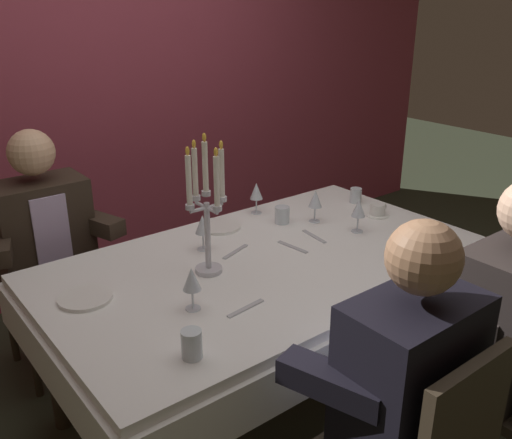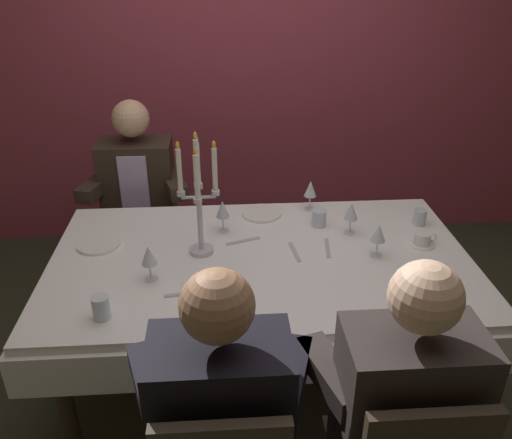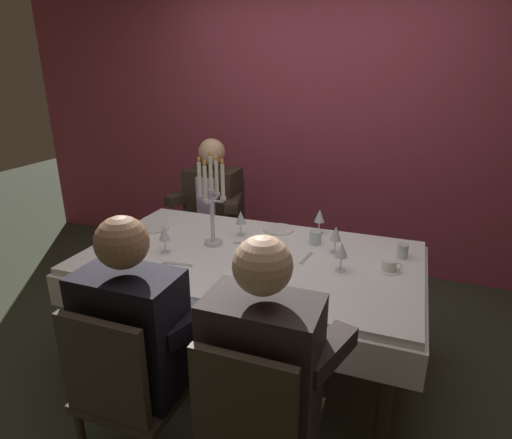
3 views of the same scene
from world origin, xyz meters
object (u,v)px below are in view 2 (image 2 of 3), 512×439
at_px(dining_table, 261,279).
at_px(water_tumbler_0, 420,217).
at_px(coffee_cup_0, 422,240).
at_px(candelabra, 199,199).
at_px(wine_glass_1, 310,189).
at_px(dinner_plate_0, 99,244).
at_px(dinner_plate_1, 261,213).
at_px(water_tumbler_1, 319,218).
at_px(wine_glass_2, 379,234).
at_px(seated_diner_2, 407,404).
at_px(wine_glass_4, 351,212).
at_px(water_tumbler_2, 101,307).
at_px(seated_diner_1, 222,414).
at_px(wine_glass_0, 223,210).
at_px(seated_diner_0, 138,184).
at_px(wine_glass_3, 149,256).

height_order(dining_table, water_tumbler_0, water_tumbler_0).
bearing_deg(coffee_cup_0, candelabra, 179.94).
bearing_deg(wine_glass_1, dining_table, -122.43).
bearing_deg(dinner_plate_0, dinner_plate_1, 18.67).
xyz_separation_m(candelabra, water_tumbler_1, (0.58, 0.22, -0.23)).
xyz_separation_m(wine_glass_2, coffee_cup_0, (0.24, 0.08, -0.09)).
distance_m(wine_glass_1, seated_diner_2, 1.36).
xyz_separation_m(water_tumbler_0, seated_diner_2, (-0.44, -1.15, -0.04)).
bearing_deg(water_tumbler_0, wine_glass_1, 158.76).
bearing_deg(dinner_plate_0, wine_glass_2, -8.04).
xyz_separation_m(wine_glass_4, water_tumbler_1, (-0.14, 0.09, -0.07)).
relative_size(dinner_plate_1, wine_glass_2, 1.26).
xyz_separation_m(water_tumbler_2, seated_diner_1, (0.45, -0.49, -0.05)).
distance_m(candelabra, seated_diner_1, 0.99).
bearing_deg(dinner_plate_0, coffee_cup_0, -3.61).
bearing_deg(wine_glass_4, coffee_cup_0, -23.14).
relative_size(dining_table, wine_glass_1, 11.83).
distance_m(dining_table, wine_glass_4, 0.54).
bearing_deg(wine_glass_1, wine_glass_0, -155.64).
bearing_deg(dining_table, dinner_plate_1, 85.20).
relative_size(candelabra, dinner_plate_1, 2.79).
bearing_deg(coffee_cup_0, water_tumbler_2, -162.01).
distance_m(dining_table, coffee_cup_0, 0.78).
height_order(dining_table, seated_diner_0, seated_diner_0).
height_order(candelabra, coffee_cup_0, candelabra).
bearing_deg(water_tumbler_2, wine_glass_0, 54.44).
relative_size(wine_glass_4, water_tumbler_1, 1.95).
bearing_deg(wine_glass_0, wine_glass_4, -5.84).
height_order(wine_glass_3, water_tumbler_2, wine_glass_3).
relative_size(candelabra, seated_diner_1, 0.46).
height_order(wine_glass_3, coffee_cup_0, wine_glass_3).
relative_size(dinner_plate_0, dinner_plate_1, 0.98).
bearing_deg(wine_glass_1, water_tumbler_0, -21.24).
xyz_separation_m(candelabra, seated_diner_2, (0.65, -0.95, -0.28)).
xyz_separation_m(candelabra, wine_glass_1, (0.57, 0.41, -0.16)).
bearing_deg(seated_diner_2, wine_glass_2, 80.84).
distance_m(coffee_cup_0, seated_diner_0, 1.66).
xyz_separation_m(dinner_plate_0, wine_glass_1, (1.05, 0.31, 0.11)).
distance_m(dinner_plate_0, dinner_plate_1, 0.83).
bearing_deg(dinner_plate_0, wine_glass_1, 16.52).
distance_m(wine_glass_0, wine_glass_2, 0.75).
bearing_deg(dinner_plate_1, water_tumbler_2, -129.30).
relative_size(wine_glass_2, wine_glass_3, 1.00).
bearing_deg(dinner_plate_0, seated_diner_0, 83.10).
distance_m(wine_glass_3, wine_glass_4, 0.99).
xyz_separation_m(wine_glass_2, wine_glass_3, (-1.00, -0.12, 0.00)).
height_order(wine_glass_0, coffee_cup_0, wine_glass_0).
distance_m(dining_table, wine_glass_3, 0.55).
bearing_deg(dining_table, candelabra, 167.55).
bearing_deg(wine_glass_3, coffee_cup_0, 9.53).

